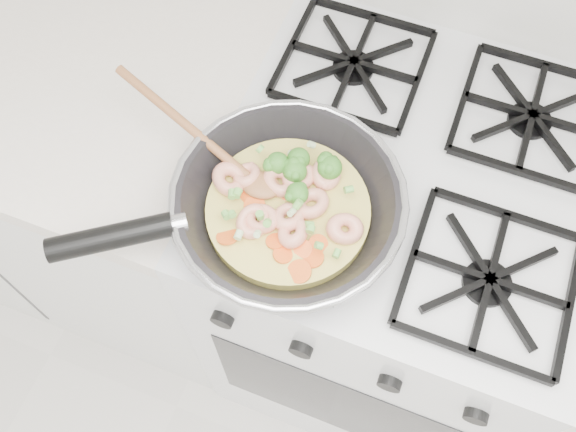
% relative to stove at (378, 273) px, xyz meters
% --- Properties ---
extents(stove, '(0.60, 0.60, 0.92)m').
position_rel_stove_xyz_m(stove, '(0.00, 0.00, 0.00)').
color(stove, silver).
rests_on(stove, ground).
extents(counter_left, '(1.00, 0.60, 0.90)m').
position_rel_stove_xyz_m(counter_left, '(-0.80, 0.00, -0.01)').
color(counter_left, white).
rests_on(counter_left, ground).
extents(skillet, '(0.47, 0.37, 0.10)m').
position_rel_stove_xyz_m(skillet, '(-0.15, -0.16, 0.50)').
color(skillet, black).
rests_on(skillet, stove).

